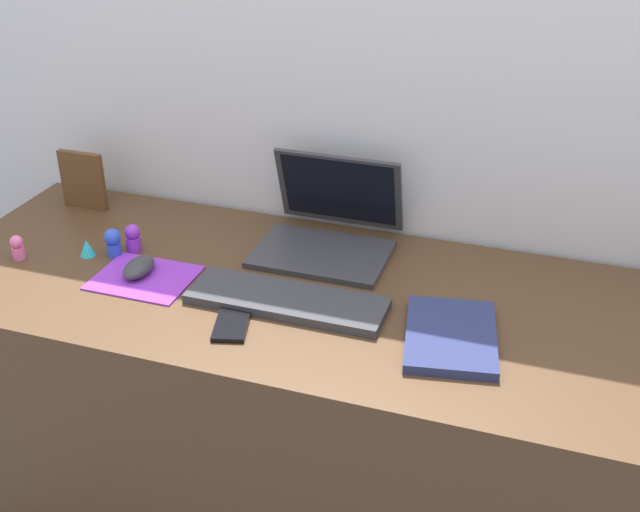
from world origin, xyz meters
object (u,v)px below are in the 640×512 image
(keyboard, at_px, (287,300))
(toy_figurine_cyan, at_px, (87,248))
(toy_figurine_pink, at_px, (17,247))
(cell_phone, at_px, (232,322))
(notebook_pad, at_px, (451,336))
(picture_frame, at_px, (83,180))
(toy_figurine_blue, at_px, (113,241))
(laptop, at_px, (329,225))
(toy_figurine_purple, at_px, (133,238))
(mouse, at_px, (139,267))

(keyboard, height_order, toy_figurine_cyan, toy_figurine_cyan)
(keyboard, relative_size, toy_figurine_pink, 7.19)
(cell_phone, xyz_separation_m, notebook_pad, (0.42, 0.08, 0.01))
(notebook_pad, distance_m, picture_frame, 1.04)
(picture_frame, height_order, toy_figurine_blue, picture_frame)
(notebook_pad, bearing_deg, toy_figurine_cyan, 165.09)
(cell_phone, bearing_deg, laptop, 63.24)
(toy_figurine_purple, relative_size, toy_figurine_cyan, 1.67)
(picture_frame, bearing_deg, keyboard, -22.71)
(keyboard, height_order, picture_frame, picture_frame)
(cell_phone, height_order, toy_figurine_blue, toy_figurine_blue)
(notebook_pad, xyz_separation_m, toy_figurine_purple, (-0.76, 0.13, 0.02))
(keyboard, xyz_separation_m, toy_figurine_purple, (-0.42, 0.11, 0.02))
(mouse, relative_size, toy_figurine_cyan, 2.47)
(laptop, height_order, mouse, laptop)
(laptop, distance_m, picture_frame, 0.65)
(keyboard, xyz_separation_m, cell_phone, (-0.08, -0.10, -0.01))
(toy_figurine_blue, distance_m, toy_figurine_cyan, 0.06)
(laptop, bearing_deg, toy_figurine_blue, -155.71)
(toy_figurine_blue, xyz_separation_m, toy_figurine_cyan, (-0.06, -0.02, -0.02))
(keyboard, xyz_separation_m, mouse, (-0.35, 0.01, 0.01))
(toy_figurine_pink, xyz_separation_m, toy_figurine_cyan, (0.14, 0.06, -0.01))
(mouse, bearing_deg, cell_phone, -22.29)
(keyboard, relative_size, notebook_pad, 1.71)
(cell_phone, relative_size, toy_figurine_pink, 2.24)
(notebook_pad, distance_m, toy_figurine_purple, 0.77)
(notebook_pad, bearing_deg, keyboard, 166.65)
(toy_figurine_purple, distance_m, toy_figurine_cyan, 0.10)
(laptop, xyz_separation_m, picture_frame, (-0.65, -0.00, 0.02))
(keyboard, relative_size, toy_figurine_blue, 6.17)
(cell_phone, distance_m, toy_figurine_pink, 0.58)
(keyboard, height_order, toy_figurine_pink, toy_figurine_pink)
(laptop, bearing_deg, toy_figurine_purple, -158.41)
(cell_phone, height_order, notebook_pad, notebook_pad)
(keyboard, distance_m, toy_figurine_blue, 0.45)
(cell_phone, distance_m, notebook_pad, 0.42)
(toy_figurine_blue, bearing_deg, picture_frame, 135.46)
(picture_frame, relative_size, toy_figurine_pink, 2.63)
(picture_frame, bearing_deg, toy_figurine_cyan, -56.34)
(laptop, distance_m, keyboard, 0.28)
(laptop, xyz_separation_m, notebook_pad, (0.34, -0.29, -0.04))
(mouse, relative_size, toy_figurine_blue, 1.45)
(laptop, distance_m, cell_phone, 0.39)
(cell_phone, bearing_deg, toy_figurine_pink, 155.73)
(mouse, bearing_deg, toy_figurine_pink, -176.57)
(mouse, distance_m, toy_figurine_blue, 0.12)
(laptop, xyz_separation_m, keyboard, (-0.00, -0.27, -0.04))
(keyboard, bearing_deg, toy_figurine_pink, -179.12)
(cell_phone, height_order, toy_figurine_pink, toy_figurine_pink)
(cell_phone, bearing_deg, keyboard, 38.47)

